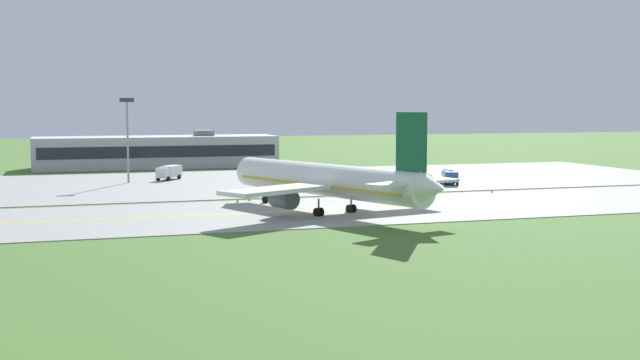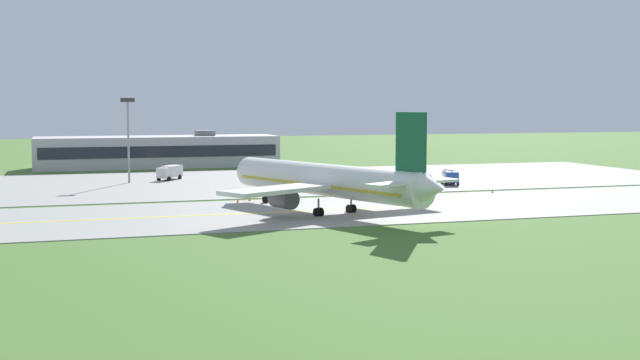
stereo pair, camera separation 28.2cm
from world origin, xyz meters
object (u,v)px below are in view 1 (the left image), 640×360
service_truck_fuel (169,172)px  apron_light_mast (127,129)px  airplane_lead (327,181)px  service_truck_baggage (449,176)px

service_truck_fuel → apron_light_mast: 11.32m
airplane_lead → service_truck_fuel: (-12.81, 51.78, -2.60)m
service_truck_fuel → apron_light_mast: apron_light_mast is taller
service_truck_baggage → service_truck_fuel: (-44.11, 23.02, -0.00)m
airplane_lead → apron_light_mast: size_ratio=2.60×
service_truck_baggage → service_truck_fuel: service_truck_baggage is taller
service_truck_baggage → apron_light_mast: (-51.55, 19.55, 7.79)m
airplane_lead → service_truck_baggage: 42.59m
airplane_lead → service_truck_fuel: bearing=103.9°
service_truck_fuel → apron_light_mast: size_ratio=0.41×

